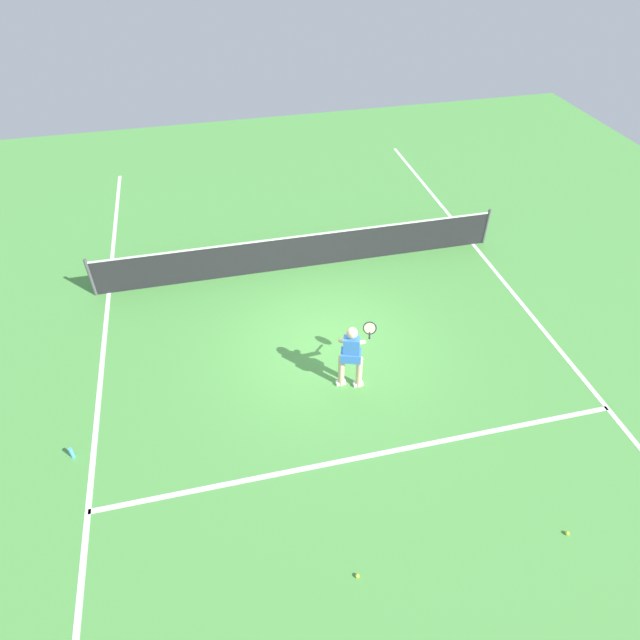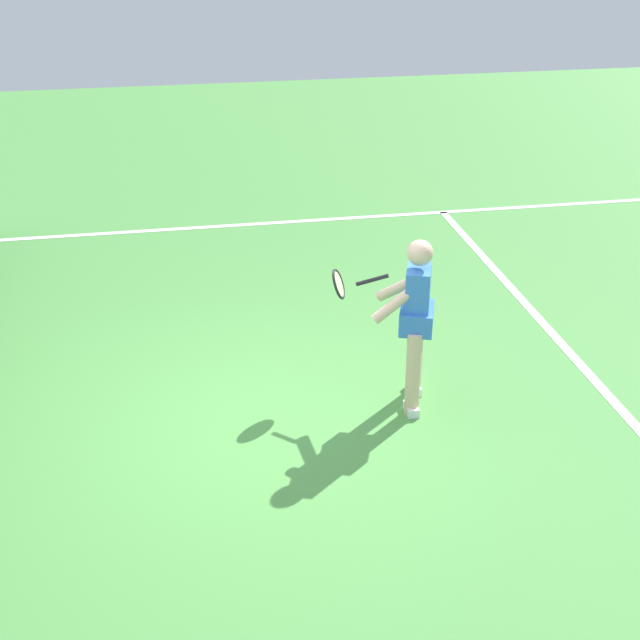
{
  "view_description": "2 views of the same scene",
  "coord_description": "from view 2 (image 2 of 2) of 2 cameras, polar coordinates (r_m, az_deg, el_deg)",
  "views": [
    {
      "loc": [
        -2.25,
        -8.68,
        8.4
      ],
      "look_at": [
        -0.23,
        -0.04,
        0.79
      ],
      "focal_mm": 30.8,
      "sensor_mm": 36.0,
      "label": 1
    },
    {
      "loc": [
        -6.73,
        0.82,
        4.31
      ],
      "look_at": [
        -0.32,
        -0.36,
        1.11
      ],
      "focal_mm": 51.97,
      "sensor_mm": 36.0,
      "label": 2
    }
  ],
  "objects": [
    {
      "name": "ground_plane",
      "position": [
        8.03,
        -2.93,
        -6.34
      ],
      "size": [
        27.94,
        27.94,
        0.0
      ],
      "primitive_type": "plane",
      "color": "#4C9342"
    },
    {
      "name": "service_line_marking",
      "position": [
        8.88,
        17.04,
        -4.13
      ],
      "size": [
        9.84,
        0.1,
        0.01
      ],
      "primitive_type": "cube",
      "color": "white",
      "rests_on": "ground"
    },
    {
      "name": "sideline_right_marking",
      "position": [
        12.45,
        -6.02,
        5.78
      ],
      "size": [
        0.1,
        19.49,
        0.01
      ],
      "primitive_type": "cube",
      "color": "white",
      "rests_on": "ground"
    },
    {
      "name": "tennis_player",
      "position": [
        7.96,
        5.77,
        0.21
      ],
      "size": [
        0.98,
        0.87,
        1.55
      ],
      "color": "beige",
      "rests_on": "ground"
    }
  ]
}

